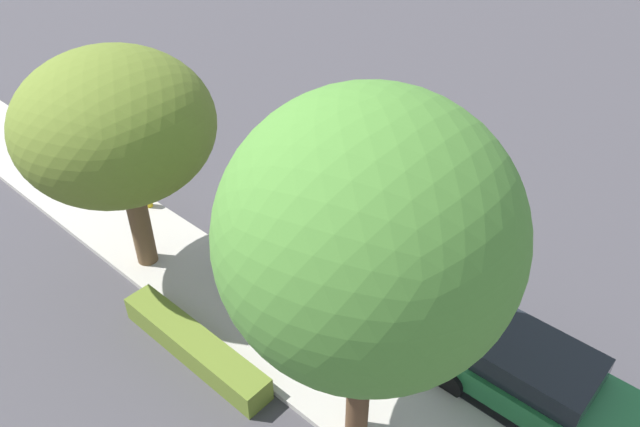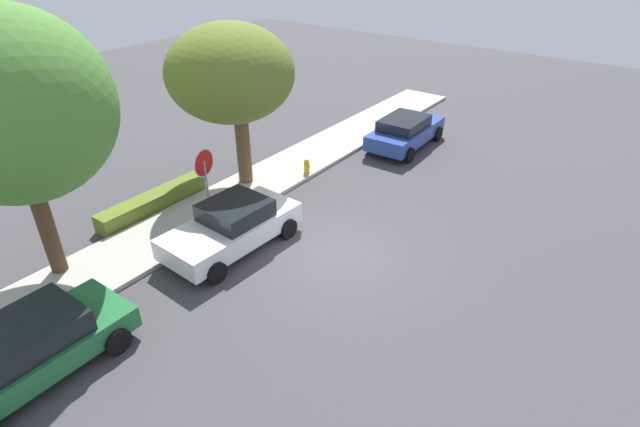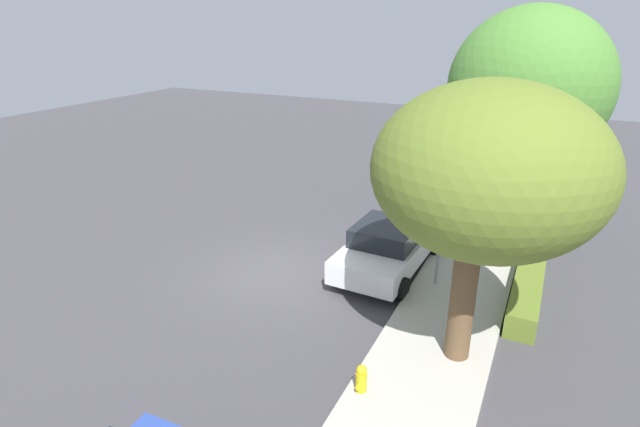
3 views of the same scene
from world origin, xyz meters
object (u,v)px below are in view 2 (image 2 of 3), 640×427
(parked_car_green, at_px, (29,348))
(parked_car_blue, at_px, (405,131))
(street_tree_mid_block, at_px, (230,74))
(street_tree_near_corner, at_px, (12,107))
(fire_hydrant, at_px, (307,167))
(stop_sign, at_px, (205,174))
(parked_car_white, at_px, (232,226))

(parked_car_green, bearing_deg, parked_car_blue, -1.35)
(parked_car_green, xyz_separation_m, street_tree_mid_block, (9.29, 2.86, 3.46))
(parked_car_blue, relative_size, street_tree_mid_block, 0.73)
(street_tree_near_corner, distance_m, fire_hydrant, 10.26)
(street_tree_mid_block, bearing_deg, fire_hydrant, -37.26)
(stop_sign, bearing_deg, parked_car_blue, -11.46)
(parked_car_white, bearing_deg, fire_hydrant, 13.29)
(street_tree_mid_block, height_order, fire_hydrant, street_tree_mid_block)
(parked_car_blue, height_order, fire_hydrant, parked_car_blue)
(stop_sign, xyz_separation_m, parked_car_white, (-0.47, -1.53, -1.12))
(parked_car_white, height_order, parked_car_green, parked_car_white)
(stop_sign, xyz_separation_m, parked_car_green, (-6.63, -1.57, -1.13))
(stop_sign, distance_m, street_tree_mid_block, 3.77)
(parked_car_blue, distance_m, fire_hydrant, 5.18)
(parked_car_white, xyz_separation_m, parked_car_blue, (10.11, -0.43, -0.01))
(parked_car_blue, xyz_separation_m, street_tree_mid_block, (-6.98, 3.25, 3.46))
(stop_sign, bearing_deg, street_tree_mid_block, 25.88)
(stop_sign, xyz_separation_m, fire_hydrant, (4.75, -0.29, -1.50))
(fire_hydrant, bearing_deg, parked_car_green, -173.60)
(parked_car_white, bearing_deg, parked_car_blue, -2.43)
(parked_car_green, bearing_deg, stop_sign, 13.33)
(street_tree_mid_block, bearing_deg, street_tree_near_corner, 179.66)
(street_tree_near_corner, bearing_deg, parked_car_white, -36.53)
(parked_car_green, distance_m, parked_car_blue, 16.28)
(street_tree_near_corner, height_order, fire_hydrant, street_tree_near_corner)
(parked_car_white, distance_m, street_tree_near_corner, 6.34)
(stop_sign, bearing_deg, parked_car_white, -107.00)
(parked_car_green, bearing_deg, fire_hydrant, 6.40)
(parked_car_green, xyz_separation_m, parked_car_blue, (16.27, -0.38, 0.01))
(street_tree_near_corner, height_order, street_tree_mid_block, street_tree_near_corner)
(parked_car_green, height_order, street_tree_mid_block, street_tree_mid_block)
(street_tree_near_corner, xyz_separation_m, fire_hydrant, (9.07, -1.63, -4.52))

